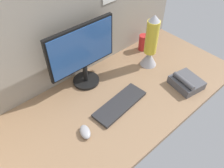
% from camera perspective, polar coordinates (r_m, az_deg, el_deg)
% --- Properties ---
extents(ground_plane, '(1.80, 0.80, 0.03)m').
position_cam_1_polar(ground_plane, '(1.45, 0.46, -4.13)').
color(ground_plane, '#8C6B4C').
extents(cubicle_wall_back, '(1.80, 0.06, 0.74)m').
position_cam_1_polar(cubicle_wall_back, '(1.44, -9.75, 14.78)').
color(cubicle_wall_back, gray).
rests_on(cubicle_wall_back, ground_plane).
extents(monitor, '(0.48, 0.18, 0.43)m').
position_cam_1_polar(monitor, '(1.41, -7.51, 7.90)').
color(monitor, black).
rests_on(monitor, ground_plane).
extents(keyboard, '(0.38, 0.17, 0.02)m').
position_cam_1_polar(keyboard, '(1.39, 2.05, -5.16)').
color(keyboard, '#262628').
rests_on(keyboard, ground_plane).
extents(mouse, '(0.08, 0.11, 0.03)m').
position_cam_1_polar(mouse, '(1.27, -6.89, -12.05)').
color(mouse, '#99999E').
rests_on(mouse, ground_plane).
extents(mug_red_plastic, '(0.07, 0.07, 0.13)m').
position_cam_1_polar(mug_red_plastic, '(1.82, 7.96, 10.48)').
color(mug_red_plastic, red).
rests_on(mug_red_plastic, ground_plane).
extents(lava_lamp, '(0.12, 0.12, 0.40)m').
position_cam_1_polar(lava_lamp, '(1.61, 9.85, 9.70)').
color(lava_lamp, '#A5A5AD').
rests_on(lava_lamp, ground_plane).
extents(desk_phone, '(0.20, 0.22, 0.09)m').
position_cam_1_polar(desk_phone, '(1.57, 18.42, 0.40)').
color(desk_phone, '#4C4C51').
rests_on(desk_phone, ground_plane).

